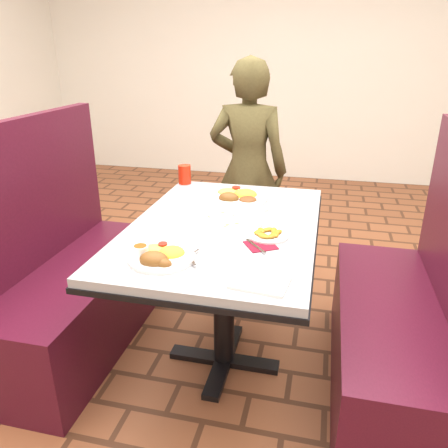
{
  "coord_description": "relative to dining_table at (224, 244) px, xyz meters",
  "views": [
    {
      "loc": [
        0.41,
        -1.73,
        1.47
      ],
      "look_at": [
        0.0,
        0.0,
        0.75
      ],
      "focal_mm": 35.0,
      "sensor_mm": 36.0,
      "label": 1
    }
  ],
  "objects": [
    {
      "name": "lettuce_shreds",
      "position": [
        0.04,
        0.06,
        0.1
      ],
      "size": [
        0.28,
        0.32,
        0.0
      ],
      "primitive_type": null,
      "color": "#96CD52",
      "rests_on": "dining_table"
    },
    {
      "name": "diner_person",
      "position": [
        -0.08,
        1.04,
        0.06
      ],
      "size": [
        0.53,
        0.35,
        1.43
      ],
      "primitive_type": "imported",
      "rotation": [
        0.0,
        0.0,
        3.13
      ],
      "color": "brown",
      "rests_on": "ground"
    },
    {
      "name": "near_dinner_plate",
      "position": [
        -0.15,
        -0.39,
        0.12
      ],
      "size": [
        0.24,
        0.24,
        0.08
      ],
      "rotation": [
        0.0,
        0.0,
        0.13
      ],
      "color": "white",
      "rests_on": "dining_table"
    },
    {
      "name": "fork_utensil",
      "position": [
        -0.05,
        -0.36,
        0.1
      ],
      "size": [
        0.04,
        0.13,
        0.0
      ],
      "primitive_type": "cube",
      "rotation": [
        0.0,
        0.0,
        -0.27
      ],
      "color": "silver",
      "rests_on": "dining_table"
    },
    {
      "name": "dining_table",
      "position": [
        0.0,
        0.0,
        0.0
      ],
      "size": [
        0.81,
        1.21,
        0.75
      ],
      "color": "#A8AAAC",
      "rests_on": "ground"
    },
    {
      "name": "red_tumbler",
      "position": [
        -0.36,
        0.55,
        0.15
      ],
      "size": [
        0.07,
        0.07,
        0.11
      ],
      "primitive_type": "cylinder",
      "color": "red",
      "rests_on": "dining_table"
    },
    {
      "name": "paper_napkin",
      "position": [
        0.24,
        -0.48,
        0.1
      ],
      "size": [
        0.2,
        0.16,
        0.01
      ],
      "primitive_type": "cube",
      "rotation": [
        0.0,
        0.0,
        -0.12
      ],
      "color": "white",
      "rests_on": "dining_table"
    },
    {
      "name": "booth_bench_left",
      "position": [
        -0.8,
        0.0,
        -0.32
      ],
      "size": [
        0.47,
        1.2,
        1.17
      ],
      "color": "#4E1124",
      "rests_on": "ground"
    },
    {
      "name": "maroon_napkin",
      "position": [
        0.19,
        -0.19,
        0.1
      ],
      "size": [
        0.15,
        0.15,
        0.0
      ],
      "primitive_type": "cube",
      "rotation": [
        0.0,
        0.0,
        0.56
      ],
      "color": "maroon",
      "rests_on": "dining_table"
    },
    {
      "name": "booth_bench_right",
      "position": [
        0.8,
        0.0,
        -0.32
      ],
      "size": [
        0.47,
        1.2,
        1.17
      ],
      "color": "#4E1124",
      "rests_on": "ground"
    },
    {
      "name": "knife_utensil",
      "position": [
        -0.05,
        -0.35,
        0.11
      ],
      "size": [
        0.1,
        0.16,
        0.0
      ],
      "primitive_type": "cube",
      "rotation": [
        0.0,
        0.0,
        0.55
      ],
      "color": "silver",
      "rests_on": "dining_table"
    },
    {
      "name": "plantain_plate",
      "position": [
        0.21,
        -0.1,
        0.11
      ],
      "size": [
        0.17,
        0.17,
        0.03
      ],
      "rotation": [
        0.0,
        0.0,
        -0.34
      ],
      "color": "white",
      "rests_on": "dining_table"
    },
    {
      "name": "spoon_utensil",
      "position": [
        0.18,
        -0.21,
        0.1
      ],
      "size": [
        0.1,
        0.11,
        0.0
      ],
      "primitive_type": "cube",
      "rotation": [
        0.0,
        0.0,
        0.7
      ],
      "color": "silver",
      "rests_on": "dining_table"
    },
    {
      "name": "far_dinner_plate",
      "position": [
        -0.01,
        0.34,
        0.12
      ],
      "size": [
        0.3,
        0.3,
        0.08
      ],
      "rotation": [
        0.0,
        0.0,
        0.2
      ],
      "color": "white",
      "rests_on": "dining_table"
    }
  ]
}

